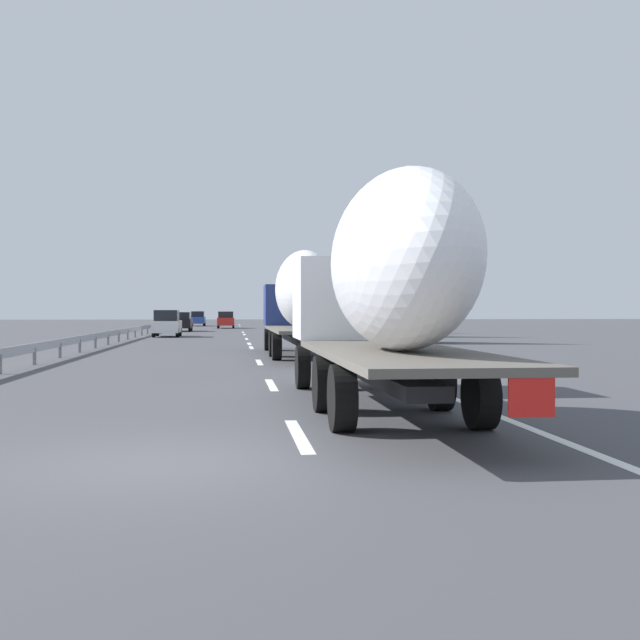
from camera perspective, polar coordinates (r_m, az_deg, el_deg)
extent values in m
plane|color=#424247|center=(49.70, -7.36, -1.51)|extent=(260.00, 260.00, 0.00)
cube|color=white|center=(11.85, -1.57, -8.36)|extent=(3.20, 0.20, 0.01)
cube|color=white|center=(19.85, -3.55, -4.72)|extent=(3.20, 0.20, 0.01)
cube|color=white|center=(28.60, -4.43, -3.08)|extent=(3.20, 0.20, 0.01)
cube|color=white|center=(40.16, -5.01, -2.01)|extent=(3.20, 0.20, 0.01)
cube|color=white|center=(44.99, -5.16, -1.73)|extent=(3.20, 0.20, 0.01)
cube|color=white|center=(52.77, -5.35, -1.38)|extent=(3.20, 0.20, 0.01)
cube|color=white|center=(62.87, -5.52, -1.05)|extent=(3.20, 0.20, 0.01)
cube|color=white|center=(69.82, -5.61, -0.89)|extent=(3.20, 0.20, 0.01)
cube|color=white|center=(98.84, -5.85, -0.44)|extent=(3.20, 0.20, 0.01)
cube|color=white|center=(109.83, -5.91, -0.33)|extent=(3.20, 0.20, 0.01)
cube|color=white|center=(54.90, -1.52, -1.30)|extent=(110.00, 0.20, 0.01)
cube|color=navy|center=(37.28, -2.13, 1.09)|extent=(2.40, 2.50, 1.90)
cube|color=black|center=(38.38, -2.26, 1.82)|extent=(0.08, 2.12, 0.80)
cube|color=#262628|center=(34.16, -1.74, -1.35)|extent=(11.57, 0.70, 0.24)
cube|color=#59544C|center=(31.02, -1.26, -0.69)|extent=(10.17, 2.50, 0.12)
ellipsoid|color=white|center=(30.56, -1.19, 2.24)|extent=(6.93, 2.20, 3.02)
cube|color=red|center=(26.08, 1.24, -1.47)|extent=(0.04, 0.56, 0.56)
cylinder|color=black|center=(37.23, -3.82, -1.42)|extent=(1.04, 0.30, 1.04)
cylinder|color=black|center=(37.40, -0.45, -1.41)|extent=(1.04, 0.30, 1.04)
cylinder|color=black|center=(32.16, -3.41, -1.75)|extent=(1.04, 0.35, 1.04)
cylinder|color=black|center=(32.35, 0.49, -1.73)|extent=(1.04, 0.35, 1.04)
cylinder|color=black|center=(29.76, -3.17, -1.94)|extent=(1.04, 0.35, 1.04)
cylinder|color=black|center=(29.97, 1.04, -1.92)|extent=(1.04, 0.35, 1.04)
cube|color=silver|center=(18.93, 2.05, 1.52)|extent=(2.40, 2.50, 1.90)
cube|color=black|center=(20.03, 1.59, 2.91)|extent=(0.08, 2.12, 0.80)
cube|color=#262628|center=(16.22, 3.50, -3.56)|extent=(10.25, 0.70, 0.24)
cube|color=#59544C|center=(13.46, 5.55, -2.42)|extent=(8.75, 2.50, 0.12)
ellipsoid|color=white|center=(13.16, 5.84, 4.26)|extent=(6.12, 2.20, 2.98)
cube|color=red|center=(9.52, 15.10, -5.16)|extent=(0.04, 0.56, 0.56)
cylinder|color=black|center=(18.85, -1.27, -3.43)|extent=(1.04, 0.30, 1.04)
cylinder|color=black|center=(19.17, 5.31, -3.36)|extent=(1.04, 0.30, 1.04)
cylinder|color=black|center=(14.51, 0.29, -4.65)|extent=(1.04, 0.35, 1.04)
cylinder|color=black|center=(14.93, 8.73, -4.51)|extent=(1.04, 0.35, 1.04)
cylinder|color=black|center=(12.14, 1.62, -5.68)|extent=(1.04, 0.35, 1.04)
cylinder|color=black|center=(12.64, 11.59, -5.45)|extent=(1.04, 0.35, 1.04)
cube|color=#28479E|center=(100.37, -8.85, -0.01)|extent=(4.75, 1.76, 0.84)
cube|color=black|center=(100.01, -8.86, 0.43)|extent=(2.61, 1.55, 0.70)
cylinder|color=black|center=(101.88, -9.25, -0.24)|extent=(0.64, 0.22, 0.64)
cylinder|color=black|center=(101.82, -8.37, -0.23)|extent=(0.64, 0.22, 0.64)
cylinder|color=black|center=(98.94, -9.33, -0.26)|extent=(0.64, 0.22, 0.64)
cylinder|color=black|center=(98.88, -8.43, -0.26)|extent=(0.64, 0.22, 0.64)
cube|color=white|center=(58.32, -11.04, -0.47)|extent=(4.53, 1.86, 0.84)
cube|color=black|center=(57.97, -11.07, 0.32)|extent=(2.49, 1.64, 0.78)
cylinder|color=black|center=(59.80, -11.72, -0.85)|extent=(0.64, 0.22, 0.64)
cylinder|color=black|center=(59.67, -10.13, -0.85)|extent=(0.64, 0.22, 0.64)
cylinder|color=black|center=(57.01, -11.98, -0.92)|extent=(0.64, 0.22, 0.64)
cylinder|color=black|center=(56.87, -10.32, -0.92)|extent=(0.64, 0.22, 0.64)
cube|color=red|center=(86.82, -6.85, -0.10)|extent=(4.50, 1.83, 0.84)
cube|color=black|center=(86.48, -6.86, 0.39)|extent=(2.48, 1.61, 0.67)
cylinder|color=black|center=(88.24, -7.38, -0.37)|extent=(0.64, 0.22, 0.64)
cylinder|color=black|center=(88.22, -6.32, -0.37)|extent=(0.64, 0.22, 0.64)
cylinder|color=black|center=(85.44, -7.41, -0.40)|extent=(0.64, 0.22, 0.64)
cylinder|color=black|center=(85.43, -6.31, -0.40)|extent=(0.64, 0.22, 0.64)
cube|color=black|center=(73.90, -9.99, -0.24)|extent=(4.69, 1.76, 0.84)
cube|color=black|center=(73.55, -10.01, 0.33)|extent=(2.58, 1.55, 0.62)
cylinder|color=black|center=(75.41, -10.51, -0.54)|extent=(0.64, 0.22, 0.64)
cylinder|color=black|center=(75.32, -9.33, -0.54)|extent=(0.64, 0.22, 0.64)
cylinder|color=black|center=(72.51, -10.67, -0.59)|extent=(0.64, 0.22, 0.64)
cylinder|color=black|center=(72.42, -9.45, -0.59)|extent=(0.64, 0.22, 0.64)
cylinder|color=gray|center=(48.57, 0.54, -0.07)|extent=(0.10, 0.10, 2.51)
cube|color=#2D569E|center=(48.57, 0.54, 1.82)|extent=(0.06, 0.90, 0.70)
cylinder|color=#472D19|center=(89.46, -0.21, 0.07)|extent=(0.30, 0.30, 1.95)
cone|color=#1E5B23|center=(89.48, -0.21, 1.90)|extent=(3.21, 3.21, 3.78)
cylinder|color=#472D19|center=(57.76, 5.72, -0.38)|extent=(0.38, 0.38, 1.67)
cone|color=#286B2D|center=(57.80, 5.72, 3.12)|extent=(3.34, 3.34, 5.38)
cylinder|color=#472D19|center=(85.64, 0.32, -0.13)|extent=(0.27, 0.27, 1.43)
cone|color=#194C1E|center=(85.66, 0.32, 2.08)|extent=(3.66, 3.66, 5.18)
cylinder|color=#472D19|center=(67.69, 3.67, -0.26)|extent=(0.36, 0.36, 1.60)
cone|color=#286B2D|center=(67.71, 3.67, 2.52)|extent=(3.26, 3.26, 4.97)
cylinder|color=#472D19|center=(94.66, -0.15, -0.03)|extent=(0.37, 0.37, 1.52)
cone|color=#194C1E|center=(94.67, -0.15, 1.75)|extent=(2.95, 2.95, 4.36)
cylinder|color=#472D19|center=(46.45, 7.26, -0.82)|extent=(0.30, 0.30, 1.36)
cone|color=#1E5B23|center=(46.48, 7.27, 3.40)|extent=(3.72, 3.72, 5.49)
cube|color=#9EA0A5|center=(53.12, -13.79, -0.74)|extent=(94.00, 0.06, 0.32)
cube|color=slate|center=(25.05, -22.22, -2.97)|extent=(0.10, 0.10, 0.60)
cube|color=slate|center=(29.00, -20.02, -2.48)|extent=(0.10, 0.10, 0.60)
cube|color=slate|center=(32.98, -18.35, -2.10)|extent=(0.10, 0.10, 0.60)
cube|color=slate|center=(36.98, -17.04, -1.80)|extent=(0.10, 0.10, 0.60)
cube|color=slate|center=(41.00, -15.99, -1.56)|extent=(0.10, 0.10, 0.60)
cube|color=slate|center=(45.03, -15.12, -1.37)|extent=(0.10, 0.10, 0.60)
cube|color=slate|center=(49.08, -14.40, -1.20)|extent=(0.10, 0.10, 0.60)
cube|color=slate|center=(53.12, -13.79, -1.06)|extent=(0.10, 0.10, 0.60)
cube|color=slate|center=(57.18, -13.26, -0.94)|extent=(0.10, 0.10, 0.60)
cube|color=slate|center=(61.24, -12.81, -0.84)|extent=(0.10, 0.10, 0.60)
cube|color=slate|center=(65.30, -12.41, -0.74)|extent=(0.10, 0.10, 0.60)
cube|color=slate|center=(69.36, -12.06, -0.66)|extent=(0.10, 0.10, 0.60)
cube|color=slate|center=(73.43, -11.74, -0.59)|extent=(0.10, 0.10, 0.60)
cube|color=slate|center=(77.50, -11.46, -0.53)|extent=(0.10, 0.10, 0.60)
cube|color=slate|center=(81.57, -11.21, -0.47)|extent=(0.10, 0.10, 0.60)
cube|color=slate|center=(85.64, -10.98, -0.42)|extent=(0.10, 0.10, 0.60)
cube|color=slate|center=(89.72, -10.78, -0.37)|extent=(0.10, 0.10, 0.60)
cube|color=slate|center=(93.79, -10.59, -0.33)|extent=(0.10, 0.10, 0.60)
cube|color=slate|center=(97.87, -10.41, -0.29)|extent=(0.10, 0.10, 0.60)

